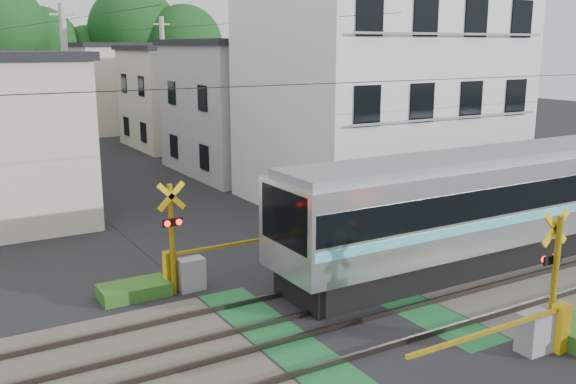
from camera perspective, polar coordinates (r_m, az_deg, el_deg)
ground at (r=16.07m, az=4.90°, el=-11.03°), size 120.00×120.00×0.00m
track_bed at (r=16.06m, az=4.90°, el=-10.91°), size 120.00×120.00×0.14m
crossing_signal_near at (r=15.07m, az=21.52°, el=-10.67°), size 4.74×0.65×3.09m
crossing_signal_far at (r=17.66m, az=-8.98°, el=-6.41°), size 4.74×0.65×3.09m
apartment_block at (r=27.46m, az=8.10°, el=8.93°), size 10.20×8.36×9.30m
houses_row at (r=38.98m, az=-17.54°, el=7.53°), size 22.07×31.35×6.80m
tree_hill at (r=60.91m, az=-23.22°, el=11.33°), size 40.00×13.18×11.98m
catenary at (r=19.08m, az=19.94°, el=3.66°), size 60.00×5.04×7.00m
utility_poles at (r=35.80m, az=-18.58°, el=8.38°), size 7.90×42.00×8.00m
pedestrian at (r=46.65m, az=-19.19°, el=5.26°), size 0.68×0.50×1.72m
weed_patches at (r=16.94m, az=10.00°, el=-9.21°), size 10.25×8.80×0.40m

